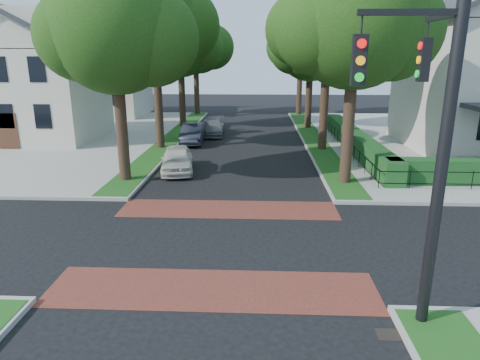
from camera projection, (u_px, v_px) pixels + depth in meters
The scene contains 22 objects.
ground at pixel (222, 241), 14.76m from camera, with size 120.00×120.00×0.00m, color black.
crosswalk_far at pixel (229, 209), 17.83m from camera, with size 9.00×2.20×0.01m, color maroon.
crosswalk_near at pixel (212, 289), 11.68m from camera, with size 9.00×2.20×0.01m, color maroon.
storm_drain at pixel (391, 335), 9.78m from camera, with size 0.65×0.45×0.01m, color black.
grass_strip_ne at pixel (313, 137), 32.82m from camera, with size 1.60×29.80×0.02m, color #1F4A15.
grass_strip_nw at pixel (174, 136), 33.27m from camera, with size 1.60×29.80×0.02m, color #1F4A15.
tree_right_near at pixel (357, 22), 19.35m from camera, with size 7.75×6.67×10.66m.
tree_right_mid at pixel (330, 26), 26.94m from camera, with size 8.25×7.09×11.22m.
tree_right_far at pixel (312, 47), 35.85m from camera, with size 7.25×6.23×9.74m.
tree_right_back at pixel (302, 45), 44.40m from camera, with size 7.50×6.45×10.20m.
tree_left_near at pixel (118, 31), 19.91m from camera, with size 7.50×6.45×10.20m.
tree_left_mid at pixel (157, 21), 27.30m from camera, with size 8.00×6.88×11.48m.
tree_left_far at pixel (182, 45), 36.25m from camera, with size 7.00×6.02×9.86m.
tree_left_back at pixel (197, 44), 44.83m from camera, with size 7.75×6.66×10.44m.
hedge_main_road at pixel (355, 140), 28.62m from camera, with size 1.00×18.00×1.20m, color #16401A.
fence_main_road at pixel (343, 142), 28.70m from camera, with size 0.06×18.00×0.90m, color black, non-canonical shape.
house_left_near at pixel (31, 72), 31.28m from camera, with size 10.00×9.00×10.14m.
house_left_far at pixel (100, 68), 44.72m from camera, with size 10.00×9.00×10.14m.
traffic_signal at pixel (433, 127), 9.01m from camera, with size 2.17×2.00×8.00m.
parked_car_front at pixel (177, 159), 23.46m from camera, with size 1.68×4.19×1.43m, color silver.
parked_car_middle at pixel (193, 134), 31.23m from camera, with size 1.51×4.34×1.43m, color #1F232F.
parked_car_rear at pixel (213, 127), 34.50m from camera, with size 1.86×4.58×1.33m, color slate.
Camera 1 is at (1.21, -13.55, 6.12)m, focal length 32.00 mm.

